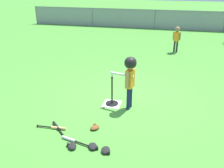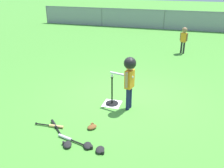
% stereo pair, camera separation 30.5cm
% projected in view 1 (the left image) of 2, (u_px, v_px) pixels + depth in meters
% --- Properties ---
extents(ground_plane, '(60.00, 60.00, 0.00)m').
position_uv_depth(ground_plane, '(127.00, 98.00, 6.52)').
color(ground_plane, '#478C33').
extents(home_plate, '(0.44, 0.44, 0.01)m').
position_uv_depth(home_plate, '(112.00, 104.00, 6.23)').
color(home_plate, white).
rests_on(home_plate, ground_plane).
extents(batting_tee, '(0.32, 0.32, 0.73)m').
position_uv_depth(batting_tee, '(112.00, 100.00, 6.18)').
color(batting_tee, black).
rests_on(batting_tee, ground_plane).
extents(baseball_on_tee, '(0.07, 0.07, 0.07)m').
position_uv_depth(baseball_on_tee, '(112.00, 76.00, 5.92)').
color(baseball_on_tee, white).
rests_on(baseball_on_tee, batting_tee).
extents(batter_child, '(0.65, 0.37, 1.31)m').
position_uv_depth(batter_child, '(130.00, 72.00, 5.67)').
color(batter_child, '#191E4C').
rests_on(batter_child, ground_plane).
extents(fielder_deep_left, '(0.31, 0.22, 1.09)m').
position_uv_depth(fielder_deep_left, '(177.00, 36.00, 10.20)').
color(fielder_deep_left, '#262626').
rests_on(fielder_deep_left, ground_plane).
extents(spare_bat_silver, '(0.63, 0.21, 0.06)m').
position_uv_depth(spare_bat_silver, '(72.00, 140.00, 4.80)').
color(spare_bat_silver, silver).
rests_on(spare_bat_silver, ground_plane).
extents(spare_bat_wood, '(0.65, 0.09, 0.06)m').
position_uv_depth(spare_bat_wood, '(56.00, 128.00, 5.19)').
color(spare_bat_wood, '#DBB266').
rests_on(spare_bat_wood, ground_plane).
extents(spare_bat_black, '(0.51, 0.50, 0.06)m').
position_uv_depth(spare_bat_black, '(57.00, 127.00, 5.21)').
color(spare_bat_black, black).
rests_on(spare_bat_black, ground_plane).
extents(glove_by_plate, '(0.25, 0.27, 0.07)m').
position_uv_depth(glove_by_plate, '(95.00, 127.00, 5.19)').
color(glove_by_plate, brown).
rests_on(glove_by_plate, ground_plane).
extents(glove_near_bats, '(0.20, 0.24, 0.07)m').
position_uv_depth(glove_near_bats, '(106.00, 150.00, 4.51)').
color(glove_near_bats, black).
rests_on(glove_near_bats, ground_plane).
extents(glove_tossed_aside, '(0.24, 0.27, 0.07)m').
position_uv_depth(glove_tossed_aside, '(93.00, 146.00, 4.61)').
color(glove_tossed_aside, black).
rests_on(glove_tossed_aside, ground_plane).
extents(glove_outfield_drop, '(0.25, 0.27, 0.07)m').
position_uv_depth(glove_outfield_drop, '(72.00, 146.00, 4.62)').
color(glove_outfield_drop, black).
rests_on(glove_outfield_drop, ground_plane).
extents(outfield_fence, '(16.06, 0.06, 1.15)m').
position_uv_depth(outfield_fence, '(155.00, 19.00, 14.99)').
color(outfield_fence, slate).
rests_on(outfield_fence, ground_plane).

